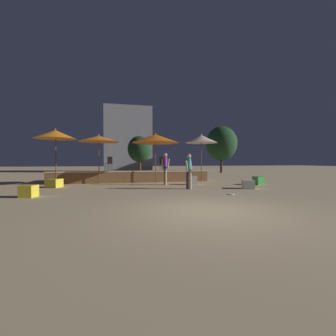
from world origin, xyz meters
TOP-DOWN VIEW (x-y plane):
  - ground_plane at (0.00, 0.00)m, footprint 120.00×120.00m
  - wooden_deck at (-1.47, 10.01)m, footprint 10.02×2.95m
  - patio_umbrella_0 at (-3.43, 8.27)m, footprint 2.36×2.36m
  - patio_umbrella_1 at (3.03, 8.35)m, footprint 2.10×2.10m
  - patio_umbrella_2 at (-0.07, 8.13)m, footprint 2.91×2.91m
  - patio_umbrella_3 at (-5.79, 8.30)m, footprint 2.26×2.26m
  - cube_seat_0 at (1.86, 6.68)m, footprint 0.52×0.52m
  - cube_seat_1 at (-5.60, 3.69)m, footprint 0.60×0.60m
  - cube_seat_2 at (-5.54, 6.93)m, footprint 0.82×0.82m
  - cube_seat_3 at (3.90, 4.29)m, footprint 0.70×0.70m
  - cube_seat_4 at (5.54, 5.82)m, footprint 0.54×0.54m
  - person_0 at (0.99, 4.76)m, footprint 0.46×0.35m
  - person_1 at (0.31, 6.98)m, footprint 0.48×0.31m
  - bistro_chair_0 at (0.64, 9.47)m, footprint 0.46×0.46m
  - bistro_chair_1 at (-2.87, 9.24)m, footprint 0.48×0.48m
  - frisbee_disc at (2.07, 2.62)m, footprint 0.23×0.23m
  - background_tree_0 at (-0.14, 17.39)m, footprint 2.41×2.41m
  - background_tree_1 at (9.60, 18.82)m, footprint 3.64×3.64m
  - distant_building at (-0.99, 24.29)m, footprint 5.89×4.08m

SIDE VIEW (x-z plane):
  - ground_plane at x=0.00m, z-range 0.00..0.00m
  - frisbee_disc at x=2.07m, z-range 0.00..0.03m
  - cube_seat_3 at x=3.90m, z-range 0.00..0.41m
  - cube_seat_2 at x=-5.54m, z-range 0.00..0.43m
  - cube_seat_1 at x=-5.60m, z-range 0.00..0.45m
  - cube_seat_4 at x=5.54m, z-range 0.00..0.47m
  - cube_seat_0 at x=1.86m, z-range 0.00..0.48m
  - wooden_deck at x=-1.47m, z-range -0.04..0.70m
  - person_0 at x=0.99m, z-range 0.07..1.76m
  - person_1 at x=0.31m, z-range 0.10..1.91m
  - bistro_chair_0 at x=0.64m, z-range 0.84..1.74m
  - bistro_chair_1 at x=-2.87m, z-range 0.84..1.74m
  - background_tree_0 at x=-0.14m, z-range 0.62..4.54m
  - patio_umbrella_0 at x=-3.43m, z-range 1.20..4.14m
  - patio_umbrella_2 at x=-0.07m, z-range 1.20..4.28m
  - patio_umbrella_1 at x=3.03m, z-range 1.23..4.37m
  - patio_umbrella_3 at x=-5.79m, z-range 1.27..4.46m
  - background_tree_1 at x=9.60m, z-range 0.72..6.19m
  - distant_building at x=-0.99m, z-range 0.00..8.25m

